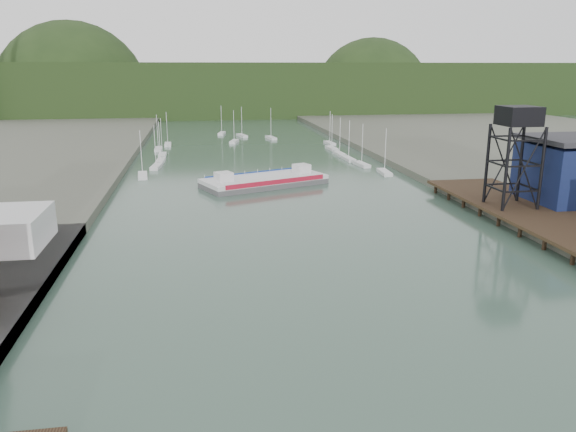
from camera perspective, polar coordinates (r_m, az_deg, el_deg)
name	(u,v)px	position (r m, az deg, el deg)	size (l,w,h in m)	color
east_pier	(571,228)	(89.30, 26.85, -1.12)	(14.00, 70.00, 2.45)	black
lift_tower	(518,122)	(96.51, 22.36, 8.80)	(6.50, 6.50, 16.00)	black
marina_sailboats	(250,151)	(165.01, -3.85, 6.62)	(57.71, 92.65, 0.90)	silver
distant_hills	(215,92)	(325.95, -7.39, 12.40)	(500.00, 120.00, 80.00)	#1E3015
chain_ferry	(264,180)	(117.74, -2.43, 3.63)	(27.62, 19.06, 3.69)	#4F4F52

